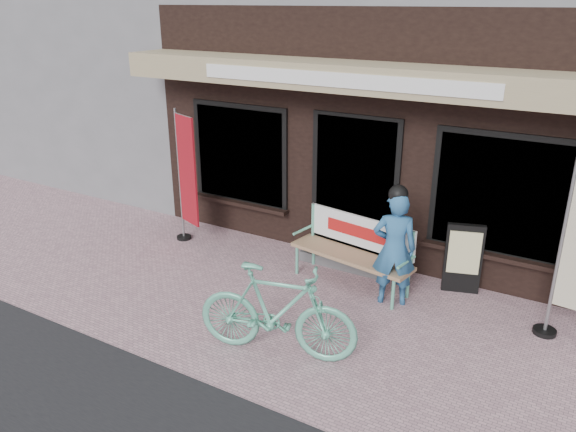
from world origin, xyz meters
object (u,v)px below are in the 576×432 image
Objects in this scene: person at (394,247)px; menu_stand at (463,258)px; nobori_red at (186,177)px; bicycle at (277,311)px; bench at (355,246)px.

person is 1.06m from menu_stand.
menu_stand is at bearing 28.50° from nobori_red.
bench is at bearing -15.33° from bicycle.
person is 3.48m from nobori_red.
menu_stand is at bearing -43.41° from bicycle.
bench is at bearing 22.29° from nobori_red.
bench is 1.13× the size of person.
person is 0.74× the size of nobori_red.
person is 0.90× the size of bicycle.
menu_stand is (4.17, 0.57, -0.61)m from nobori_red.
person reaches higher than bicycle.
bench is at bearing -177.12° from menu_stand.
nobori_red reaches higher than bench.
menu_stand is at bearing 29.83° from bench.
person is at bearing 18.04° from nobori_red.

